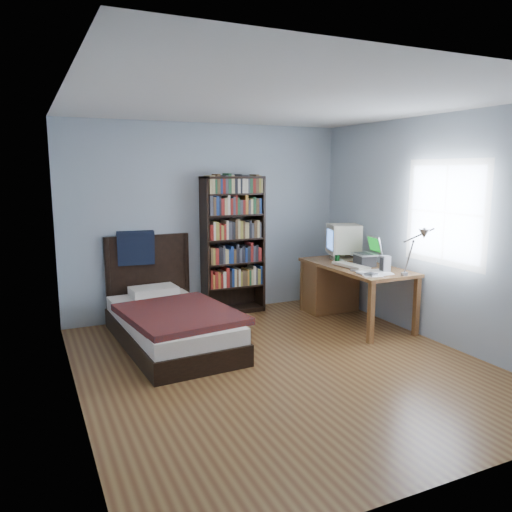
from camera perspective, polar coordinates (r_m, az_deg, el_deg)
name	(u,v)px	position (r m, az deg, el deg)	size (l,w,h in m)	color
room	(286,239)	(4.74, 3.43, 1.91)	(4.20, 4.24, 2.50)	brown
desk	(336,283)	(6.75, 9.09, -3.05)	(0.75, 1.57, 0.73)	brown
crt_monitor	(343,239)	(6.69, 9.86, 1.88)	(0.53, 0.49, 0.48)	beige
laptop	(366,257)	(6.32, 12.45, -0.16)	(0.34, 0.33, 0.37)	#2D2D30
desk_lamp	(421,239)	(5.44, 18.36, 1.90)	(0.22, 0.49, 0.59)	#99999E
keyboard	(351,266)	(6.21, 10.80, -1.09)	(0.20, 0.50, 0.03)	beige
speaker	(385,264)	(6.00, 14.55, -0.87)	(0.09, 0.09, 0.19)	#99999B
soda_can	(337,259)	(6.44, 9.28, -0.34)	(0.06, 0.06, 0.11)	#06320F
mouse	(341,260)	(6.55, 9.67, -0.49)	(0.06, 0.11, 0.04)	silver
phone_silver	(354,270)	(5.96, 11.17, -1.63)	(0.04, 0.09, 0.02)	#B2B3B7
phone_grey	(360,273)	(5.81, 11.83, -1.95)	(0.05, 0.09, 0.02)	#99999B
external_drive	(371,275)	(5.75, 13.02, -2.08)	(0.11, 0.11, 0.02)	#99999B
bookshelf	(233,245)	(6.63, -2.64, 1.23)	(0.82, 0.30, 1.82)	black
bed	(169,320)	(5.68, -9.95, -7.20)	(1.22, 2.11, 1.16)	black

